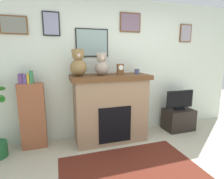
% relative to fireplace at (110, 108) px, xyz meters
% --- Properties ---
extents(back_wall, '(5.20, 0.15, 2.60)m').
position_rel_fireplace_xyz_m(back_wall, '(0.37, 0.35, 0.69)').
color(back_wall, silver).
rests_on(back_wall, ground_plane).
extents(fireplace, '(1.39, 0.64, 1.22)m').
position_rel_fireplace_xyz_m(fireplace, '(0.00, 0.00, 0.00)').
color(fireplace, '#917355').
rests_on(fireplace, ground_plane).
extents(bookshelf, '(0.40, 0.16, 1.32)m').
position_rel_fireplace_xyz_m(bookshelf, '(-1.32, 0.09, -0.02)').
color(bookshelf, brown).
rests_on(bookshelf, ground_plane).
extents(tv_stand, '(0.59, 0.40, 0.44)m').
position_rel_fireplace_xyz_m(tv_stand, '(1.51, -0.01, -0.40)').
color(tv_stand, black).
rests_on(tv_stand, ground_plane).
extents(television, '(0.62, 0.14, 0.41)m').
position_rel_fireplace_xyz_m(television, '(1.51, -0.01, 0.02)').
color(television, black).
rests_on(television, tv_stand).
extents(area_rug, '(1.92, 1.16, 0.01)m').
position_rel_fireplace_xyz_m(area_rug, '(-0.00, -0.97, -0.61)').
color(area_rug, '#562116').
rests_on(area_rug, ground_plane).
extents(candle_jar, '(0.09, 0.09, 0.09)m').
position_rel_fireplace_xyz_m(candle_jar, '(0.51, -0.02, 0.65)').
color(candle_jar, '#4C517A').
rests_on(candle_jar, fireplace).
extents(mantel_clock, '(0.11, 0.08, 0.19)m').
position_rel_fireplace_xyz_m(mantel_clock, '(0.18, -0.02, 0.70)').
color(mantel_clock, brown).
rests_on(mantel_clock, fireplace).
extents(teddy_bear_grey, '(0.28, 0.28, 0.45)m').
position_rel_fireplace_xyz_m(teddy_bear_grey, '(-0.55, -0.02, 0.81)').
color(teddy_bear_grey, olive).
rests_on(teddy_bear_grey, fireplace).
extents(teddy_bear_cream, '(0.24, 0.24, 0.39)m').
position_rel_fireplace_xyz_m(teddy_bear_cream, '(-0.15, -0.02, 0.78)').
color(teddy_bear_cream, '#A19180').
rests_on(teddy_bear_cream, fireplace).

